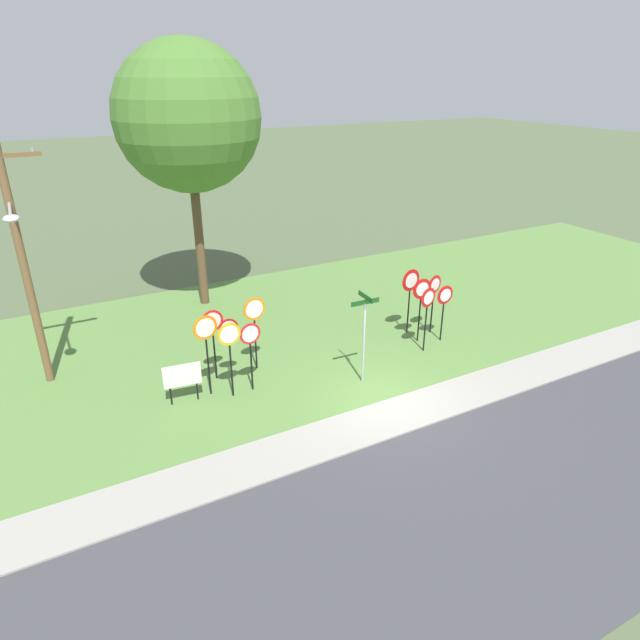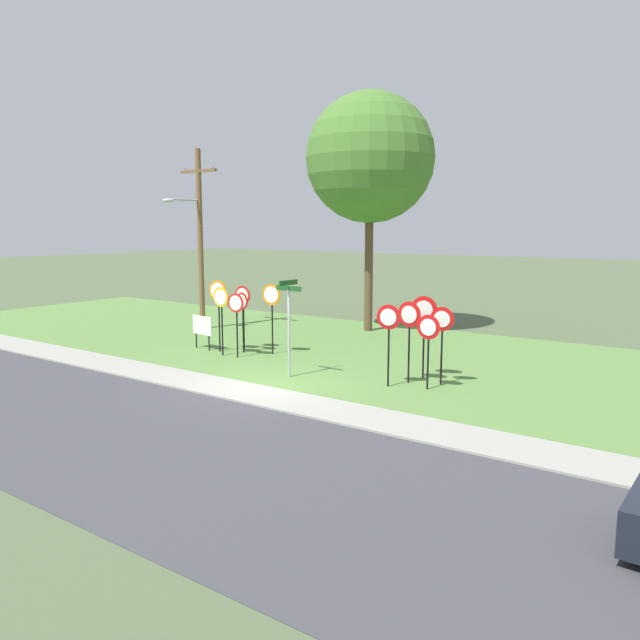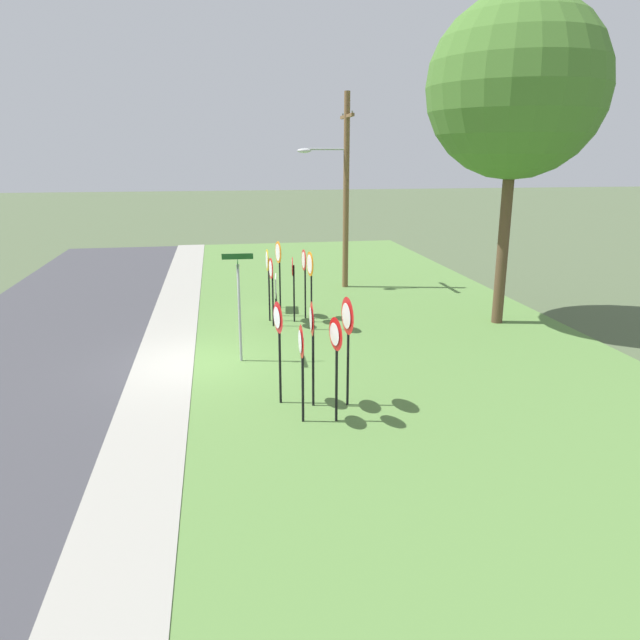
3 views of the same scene
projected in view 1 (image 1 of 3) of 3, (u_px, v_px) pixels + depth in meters
ground_plane at (386, 401)px, 16.37m from camera, size 160.00×160.00×0.00m
road_asphalt at (506, 503)px, 12.53m from camera, size 44.00×6.40×0.01m
sidewalk_strip at (402, 414)px, 15.72m from camera, size 44.00×1.60×0.06m
grass_median at (297, 326)px, 21.16m from camera, size 44.00×12.00×0.04m
stop_sign_near_left at (230, 344)px, 15.84m from camera, size 0.70×0.09×2.43m
stop_sign_near_right at (229, 338)px, 16.68m from camera, size 0.61×0.12×2.19m
stop_sign_far_left at (255, 318)px, 17.34m from camera, size 0.76×0.12×2.52m
stop_sign_far_center at (213, 330)px, 16.80m from camera, size 0.70×0.10×2.38m
stop_sign_far_right at (250, 343)px, 16.23m from camera, size 0.67×0.11×2.25m
stop_sign_center_tall at (206, 338)px, 15.88m from camera, size 0.75×0.13×2.61m
yield_sign_near_left at (434, 291)px, 19.89m from camera, size 0.69×0.17×2.27m
yield_sign_near_right at (422, 295)px, 19.19m from camera, size 0.75×0.11×2.40m
yield_sign_far_left at (428, 305)px, 18.52m from camera, size 0.70×0.16×2.36m
yield_sign_far_right at (445, 300)px, 19.34m from camera, size 0.70×0.10×2.12m
yield_sign_center at (411, 286)px, 19.81m from camera, size 0.83×0.13×2.49m
street_name_post at (364, 331)px, 16.64m from camera, size 0.96×0.82×2.95m
utility_pole at (21, 252)px, 15.56m from camera, size 2.10×2.12×7.83m
notice_board at (182, 377)px, 15.94m from camera, size 1.10×0.16×1.25m
oak_tree_left at (188, 118)px, 20.19m from camera, size 5.46×5.46×10.11m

